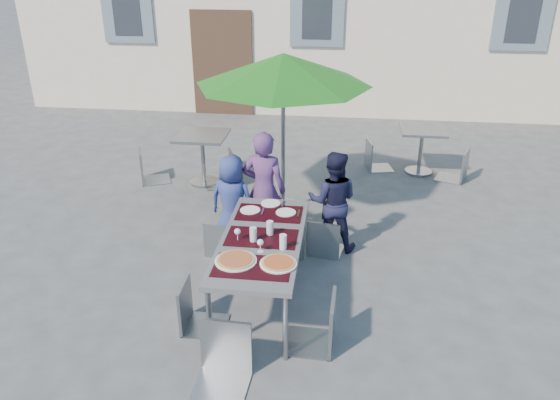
# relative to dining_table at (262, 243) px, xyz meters

# --- Properties ---
(ground) EXTENTS (90.00, 90.00, 0.00)m
(ground) POSITION_rel_dining_table_xyz_m (0.08, -0.59, -0.70)
(ground) COLOR #454548
(ground) RESTS_ON ground
(dining_table) EXTENTS (0.80, 1.85, 0.76)m
(dining_table) POSITION_rel_dining_table_xyz_m (0.00, 0.00, 0.00)
(dining_table) COLOR #404045
(dining_table) RESTS_ON ground
(pizza_near_left) EXTENTS (0.39, 0.39, 0.03)m
(pizza_near_left) POSITION_rel_dining_table_xyz_m (-0.17, -0.48, 0.07)
(pizza_near_left) COLOR white
(pizza_near_left) RESTS_ON dining_table
(pizza_near_right) EXTENTS (0.34, 0.34, 0.03)m
(pizza_near_right) POSITION_rel_dining_table_xyz_m (0.23, -0.48, 0.07)
(pizza_near_right) COLOR white
(pizza_near_right) RESTS_ON dining_table
(glassware) EXTENTS (0.53, 0.41, 0.15)m
(glassware) POSITION_rel_dining_table_xyz_m (0.04, -0.09, 0.13)
(glassware) COLOR silver
(glassware) RESTS_ON dining_table
(place_settings) EXTENTS (0.65, 0.43, 0.01)m
(place_settings) POSITION_rel_dining_table_xyz_m (-0.02, 0.65, 0.06)
(place_settings) COLOR white
(place_settings) RESTS_ON dining_table
(child_0) EXTENTS (0.63, 0.47, 1.17)m
(child_0) POSITION_rel_dining_table_xyz_m (-0.54, 1.16, -0.11)
(child_0) COLOR navy
(child_0) RESTS_ON ground
(child_1) EXTENTS (0.57, 0.41, 1.46)m
(child_1) POSITION_rel_dining_table_xyz_m (-0.16, 1.21, 0.03)
(child_1) COLOR #5A346A
(child_1) RESTS_ON ground
(child_2) EXTENTS (0.62, 0.37, 1.25)m
(child_2) POSITION_rel_dining_table_xyz_m (0.67, 1.22, -0.07)
(child_2) COLOR #181935
(child_2) RESTS_ON ground
(chair_0) EXTENTS (0.47, 0.47, 0.86)m
(chair_0) POSITION_rel_dining_table_xyz_m (-0.61, 0.85, -0.20)
(chair_0) COLOR gray
(chair_0) RESTS_ON ground
(chair_1) EXTENTS (0.48, 0.48, 0.87)m
(chair_1) POSITION_rel_dining_table_xyz_m (0.02, 1.11, -0.19)
(chair_1) COLOR gray
(chair_1) RESTS_ON ground
(chair_2) EXTENTS (0.46, 0.46, 0.89)m
(chair_2) POSITION_rel_dining_table_xyz_m (0.59, 1.02, -0.18)
(chair_2) COLOR #8E9599
(chair_2) RESTS_ON ground
(chair_3) EXTENTS (0.42, 0.41, 0.92)m
(chair_3) POSITION_rel_dining_table_xyz_m (-0.58, -0.50, -0.16)
(chair_3) COLOR gray
(chair_3) RESTS_ON ground
(chair_4) EXTENTS (0.46, 0.46, 0.99)m
(chair_4) POSITION_rel_dining_table_xyz_m (0.64, -0.63, -0.11)
(chair_4) COLOR gray
(chair_4) RESTS_ON ground
(chair_5) EXTENTS (0.47, 0.48, 1.02)m
(chair_5) POSITION_rel_dining_table_xyz_m (-0.15, -1.18, -0.09)
(chair_5) COLOR gray
(chair_5) RESTS_ON ground
(patio_umbrella) EXTENTS (2.27, 2.27, 2.18)m
(patio_umbrella) POSITION_rel_dining_table_xyz_m (-0.04, 2.16, 1.26)
(patio_umbrella) COLOR #979A9E
(patio_umbrella) RESTS_ON ground
(cafe_table_0) EXTENTS (0.75, 0.75, 0.80)m
(cafe_table_0) POSITION_rel_dining_table_xyz_m (-1.38, 2.98, -0.13)
(cafe_table_0) COLOR #979A9E
(cafe_table_0) RESTS_ON ground
(bg_chair_l_0) EXTENTS (0.56, 0.56, 0.97)m
(bg_chair_l_0) POSITION_rel_dining_table_xyz_m (-2.27, 2.97, -0.13)
(bg_chair_l_0) COLOR gray
(bg_chair_l_0) RESTS_ON ground
(bg_chair_r_0) EXTENTS (0.57, 0.56, 0.99)m
(bg_chair_r_0) POSITION_rel_dining_table_xyz_m (-1.04, 2.99, -0.11)
(bg_chair_r_0) COLOR gray
(bg_chair_r_0) RESTS_ON ground
(cafe_table_1) EXTENTS (0.70, 0.70, 0.75)m
(cafe_table_1) POSITION_rel_dining_table_xyz_m (2.00, 3.85, -0.18)
(cafe_table_1) COLOR #979A9E
(cafe_table_1) RESTS_ON ground
(bg_chair_l_1) EXTENTS (0.49, 0.49, 0.93)m
(bg_chair_l_1) POSITION_rel_dining_table_xyz_m (1.27, 3.94, -0.15)
(bg_chair_l_1) COLOR #92979E
(bg_chair_l_1) RESTS_ON ground
(bg_chair_r_1) EXTENTS (0.55, 0.55, 0.96)m
(bg_chair_r_1) POSITION_rel_dining_table_xyz_m (2.57, 3.61, -0.13)
(bg_chair_r_1) COLOR gray
(bg_chair_r_1) RESTS_ON ground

